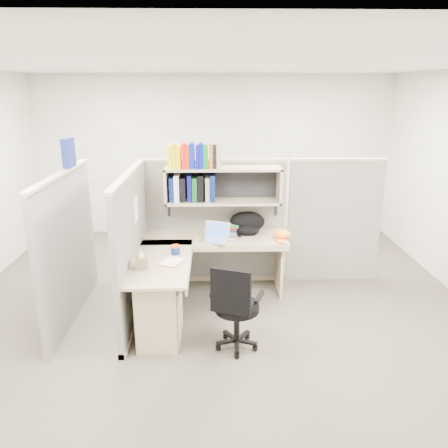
{
  "coord_description": "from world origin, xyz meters",
  "views": [
    {
      "loc": [
        -0.01,
        -4.48,
        2.47
      ],
      "look_at": [
        0.1,
        0.25,
        0.99
      ],
      "focal_mm": 35.0,
      "sensor_mm": 36.0,
      "label": 1
    }
  ],
  "objects_px": {
    "backpack": "(248,223)",
    "snack_canister": "(175,250)",
    "laptop": "(214,233)",
    "task_chair": "(236,320)",
    "desk": "(177,289)"
  },
  "relations": [
    {
      "from": "desk",
      "to": "snack_canister",
      "type": "relative_size",
      "value": 17.21
    },
    {
      "from": "laptop",
      "to": "task_chair",
      "type": "relative_size",
      "value": 0.34
    },
    {
      "from": "snack_canister",
      "to": "laptop",
      "type": "bearing_deg",
      "value": 43.05
    },
    {
      "from": "laptop",
      "to": "task_chair",
      "type": "bearing_deg",
      "value": -58.03
    },
    {
      "from": "laptop",
      "to": "snack_canister",
      "type": "relative_size",
      "value": 3.06
    },
    {
      "from": "task_chair",
      "to": "desk",
      "type": "bearing_deg",
      "value": 142.41
    },
    {
      "from": "laptop",
      "to": "task_chair",
      "type": "distance_m",
      "value": 1.26
    },
    {
      "from": "backpack",
      "to": "snack_canister",
      "type": "distance_m",
      "value": 1.1
    },
    {
      "from": "backpack",
      "to": "snack_canister",
      "type": "height_order",
      "value": "backpack"
    },
    {
      "from": "desk",
      "to": "snack_canister",
      "type": "bearing_deg",
      "value": 95.64
    },
    {
      "from": "backpack",
      "to": "snack_canister",
      "type": "relative_size",
      "value": 4.35
    },
    {
      "from": "laptop",
      "to": "backpack",
      "type": "distance_m",
      "value": 0.52
    },
    {
      "from": "backpack",
      "to": "desk",
      "type": "bearing_deg",
      "value": -125.22
    },
    {
      "from": "backpack",
      "to": "laptop",
      "type": "bearing_deg",
      "value": -139.06
    },
    {
      "from": "desk",
      "to": "snack_canister",
      "type": "height_order",
      "value": "snack_canister"
    }
  ]
}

